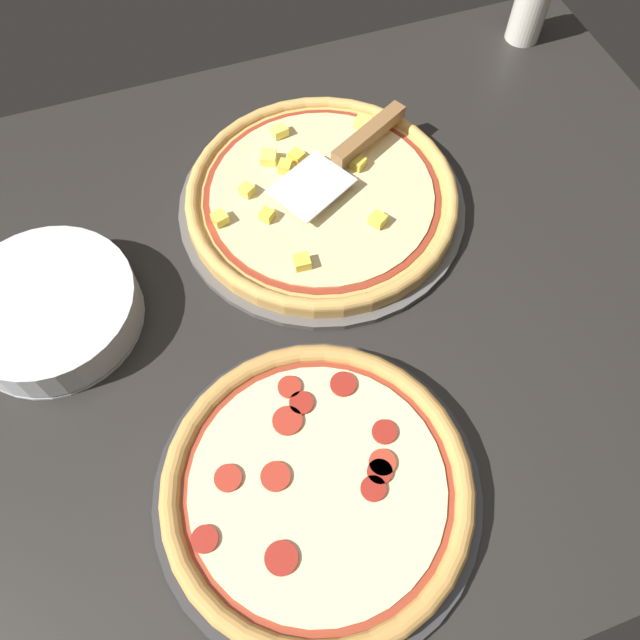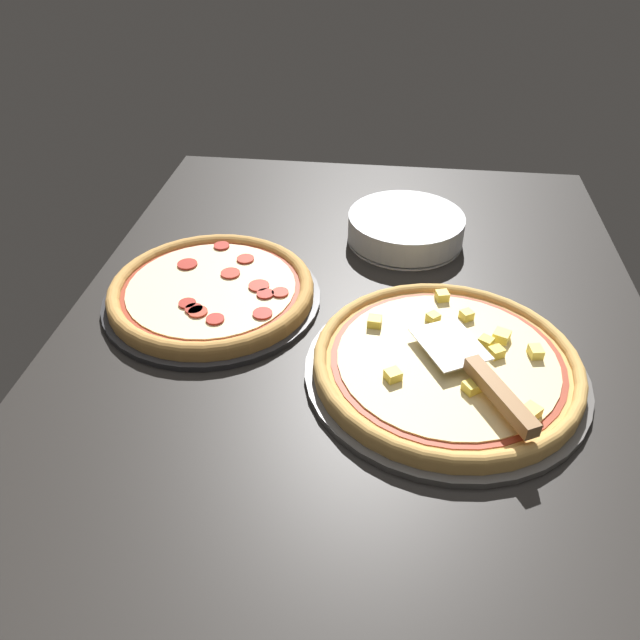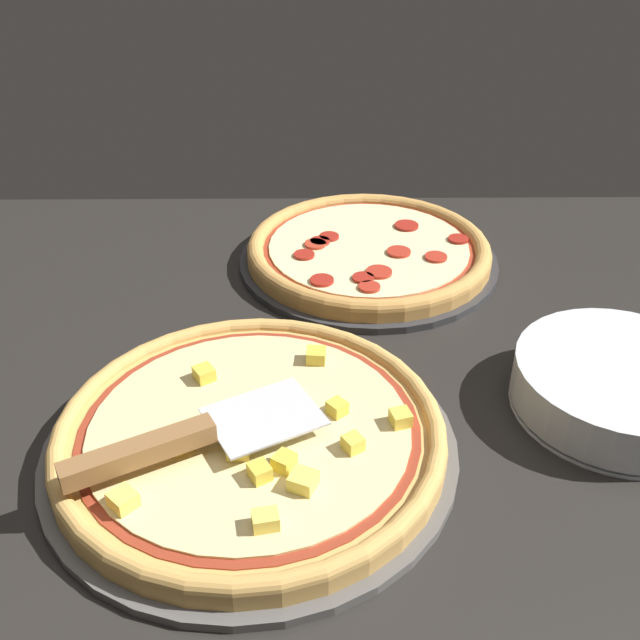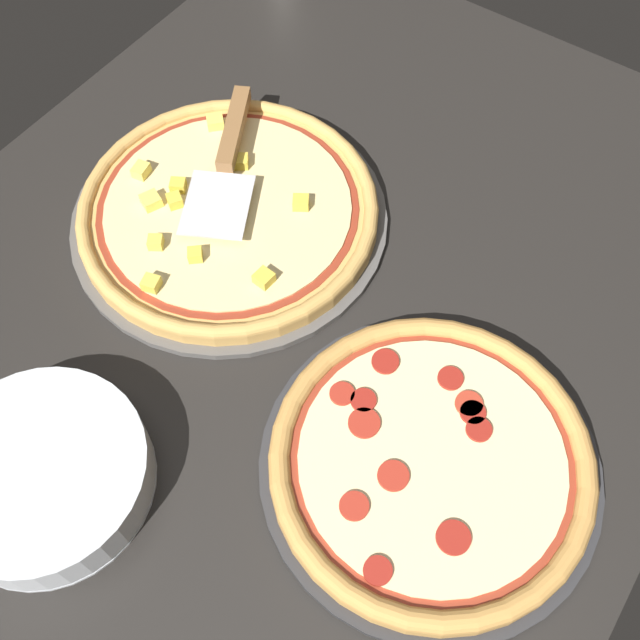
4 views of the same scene
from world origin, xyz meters
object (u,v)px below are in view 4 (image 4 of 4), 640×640
at_px(plate_stack, 44,475).
at_px(serving_spatula, 230,147).
at_px(pizza_front, 228,210).
at_px(pizza_back, 431,460).

bearing_deg(plate_stack, serving_spatula, -166.27).
distance_m(pizza_front, pizza_back, 0.42).
xyz_separation_m(pizza_back, plate_stack, (0.25, -0.33, 0.00)).
relative_size(pizza_front, plate_stack, 1.73).
bearing_deg(pizza_back, pizza_front, -110.14).
xyz_separation_m(pizza_front, plate_stack, (0.39, 0.07, 0.00)).
bearing_deg(pizza_back, serving_spatula, -115.73).
bearing_deg(pizza_front, plate_stack, 9.51).
bearing_deg(serving_spatula, pizza_back, 64.27).
distance_m(pizza_front, plate_stack, 0.40).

